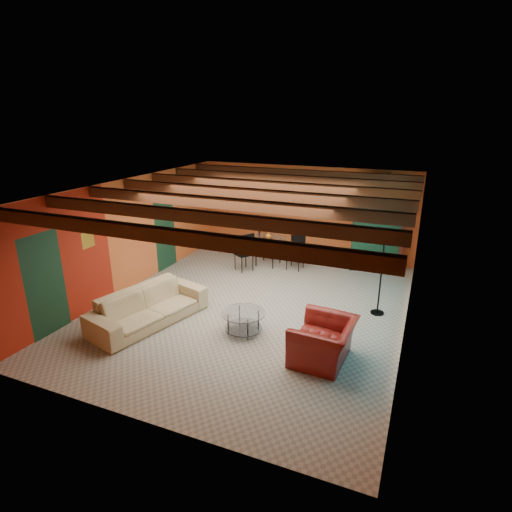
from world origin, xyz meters
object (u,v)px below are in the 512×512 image
at_px(dining_table, 268,246).
at_px(potted_plant, 383,180).
at_px(sofa, 149,306).
at_px(armoire, 378,229).
at_px(vase, 269,225).
at_px(floor_lamp, 381,275).
at_px(armchair, 323,341).
at_px(coffee_table, 243,322).

bearing_deg(dining_table, potted_plant, 18.80).
relative_size(sofa, armoire, 1.13).
relative_size(dining_table, potted_plant, 4.31).
bearing_deg(sofa, vase, 1.50).
relative_size(armoire, vase, 12.49).
xyz_separation_m(sofa, armoire, (3.89, 5.21, 0.74)).
bearing_deg(floor_lamp, sofa, -152.58).
bearing_deg(potted_plant, armchair, -92.38).
height_order(coffee_table, armoire, armoire).
distance_m(dining_table, floor_lamp, 3.88).
distance_m(dining_table, vase, 0.64).
distance_m(armchair, armoire, 5.25).
height_order(armchair, floor_lamp, floor_lamp).
xyz_separation_m(sofa, potted_plant, (3.89, 5.21, 2.09)).
xyz_separation_m(floor_lamp, vase, (-3.32, 1.98, 0.29)).
height_order(armchair, coffee_table, armchair).
xyz_separation_m(sofa, coffee_table, (1.98, 0.37, -0.14)).
bearing_deg(sofa, armoire, -21.67).
bearing_deg(vase, armoire, 18.80).
relative_size(armchair, armoire, 0.52).
bearing_deg(sofa, armchair, -74.56).
relative_size(armchair, dining_table, 0.55).
bearing_deg(floor_lamp, coffee_table, -141.49).
relative_size(armchair, potted_plant, 2.35).
bearing_deg(dining_table, coffee_table, -76.07).
bearing_deg(armoire, dining_table, 177.73).
xyz_separation_m(coffee_table, potted_plant, (1.91, 4.84, 2.24)).
height_order(sofa, armoire, armoire).
relative_size(sofa, dining_table, 1.18).
relative_size(coffee_table, armoire, 0.40).
bearing_deg(armoire, potted_plant, 0.00).
bearing_deg(armchair, sofa, -86.48).
distance_m(dining_table, potted_plant, 3.58).
distance_m(sofa, floor_lamp, 4.92).
bearing_deg(vase, floor_lamp, -30.81).
bearing_deg(potted_plant, vase, -161.20).
bearing_deg(floor_lamp, armoire, 98.65).
xyz_separation_m(armoire, potted_plant, (0.00, 0.00, 1.35)).
relative_size(coffee_table, vase, 4.95).
distance_m(floor_lamp, potted_plant, 3.38).
bearing_deg(vase, sofa, -103.60).
relative_size(potted_plant, vase, 2.76).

